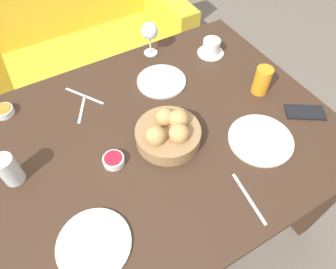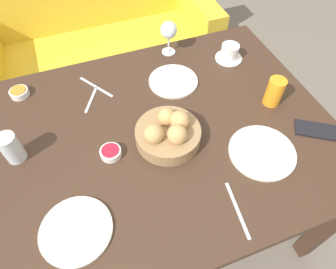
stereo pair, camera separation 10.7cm
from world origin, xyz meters
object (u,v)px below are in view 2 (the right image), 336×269
knife_silver (96,87)px  cell_phone (316,130)px  juice_glass (274,92)px  plate_near_right (262,152)px  plate_far_center (173,81)px  spoon_coffee (91,100)px  fork_silver (237,210)px  plate_near_left (76,230)px  jam_bowl_berry (111,152)px  couch (102,48)px  water_tumbler (11,148)px  wine_glass (169,31)px  coffee_cup (229,53)px  bread_basket (169,132)px  jam_bowl_honey (19,92)px

knife_silver → cell_phone: cell_phone is taller
juice_glass → cell_phone: 0.21m
plate_near_right → plate_far_center: same height
plate_near_right → knife_silver: (-0.48, 0.54, -0.00)m
spoon_coffee → fork_silver: bearing=-62.5°
plate_near_left → fork_silver: size_ratio=1.14×
jam_bowl_berry → fork_silver: jam_bowl_berry is taller
couch → plate_far_center: (0.17, -0.93, 0.42)m
knife_silver → fork_silver: bearing=-67.3°
water_tumbler → cell_phone: water_tumbler is taller
fork_silver → spoon_coffee: (-0.33, 0.63, 0.00)m
fork_silver → cell_phone: size_ratio=1.15×
plate_near_left → wine_glass: size_ratio=1.40×
plate_near_right → cell_phone: 0.24m
coffee_cup → plate_near_left: bearing=-145.1°
bread_basket → jam_bowl_berry: bread_basket is taller
plate_near_left → spoon_coffee: bearing=73.7°
coffee_cup → spoon_coffee: 0.65m
jam_bowl_berry → juice_glass: bearing=1.9°
couch → jam_bowl_berry: bearing=-97.9°
plate_near_right → wine_glass: size_ratio=1.52×
water_tumbler → fork_silver: 0.77m
couch → cell_phone: (0.58, -1.37, 0.42)m
plate_near_left → wine_glass: bearing=51.5°
plate_near_left → coffee_cup: bearing=34.9°
bread_basket → wine_glass: (0.18, 0.48, 0.07)m
jam_bowl_honey → cell_phone: jam_bowl_honey is taller
couch → plate_far_center: bearing=-79.4°
bread_basket → plate_near_right: (0.29, -0.17, -0.04)m
couch → bread_basket: 1.30m
jam_bowl_berry → cell_phone: 0.76m
plate_near_left → jam_bowl_berry: 0.28m
plate_far_center → cell_phone: 0.59m
knife_silver → bread_basket: bearing=-62.8°
couch → spoon_coffee: size_ratio=11.46×
plate_near_left → juice_glass: 0.87m
plate_near_left → water_tumbler: bearing=113.6°
juice_glass → wine_glass: bearing=121.0°
fork_silver → cell_phone: bearing=22.4°
water_tumbler → fork_silver: water_tumbler is taller
fork_silver → spoon_coffee: same height
plate_far_center → water_tumbler: 0.67m
couch → fork_silver: size_ratio=7.83×
plate_near_left → knife_silver: (0.19, 0.59, -0.00)m
knife_silver → wine_glass: bearing=17.2°
jam_bowl_berry → plate_far_center: bearing=38.7°
fork_silver → plate_far_center: bearing=87.7°
bread_basket → juice_glass: 0.46m
plate_near_right → wine_glass: 0.67m
couch → plate_near_left: size_ratio=6.88×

